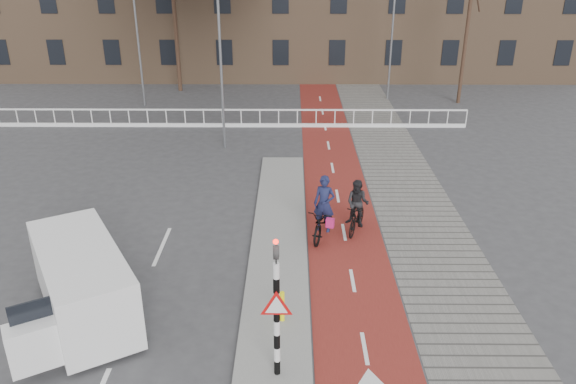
{
  "coord_description": "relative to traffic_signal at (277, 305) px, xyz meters",
  "views": [
    {
      "loc": [
        -0.28,
        -11.93,
        9.0
      ],
      "look_at": [
        -0.41,
        5.0,
        1.5
      ],
      "focal_mm": 35.0,
      "sensor_mm": 36.0,
      "label": 1
    }
  ],
  "objects": [
    {
      "name": "traffic_signal",
      "position": [
        0.0,
        0.0,
        0.0
      ],
      "size": [
        0.8,
        0.8,
        3.68
      ],
      "color": "black",
      "rests_on": "curb_island"
    },
    {
      "name": "cyclist_near",
      "position": [
        1.38,
        6.71,
        -1.25
      ],
      "size": [
        1.36,
        2.24,
        2.17
      ],
      "rotation": [
        0.0,
        0.0,
        -0.32
      ],
      "color": "black",
      "rests_on": "bike_lane"
    },
    {
      "name": "curb_island",
      "position": [
        -0.1,
        6.02,
        -1.93
      ],
      "size": [
        1.8,
        16.0,
        0.12
      ],
      "primitive_type": "cube",
      "color": "gray",
      "rests_on": "ground"
    },
    {
      "name": "railing",
      "position": [
        -4.4,
        19.02,
        -1.68
      ],
      "size": [
        28.0,
        0.1,
        0.99
      ],
      "color": "silver",
      "rests_on": "ground"
    },
    {
      "name": "cyclist_far",
      "position": [
        2.52,
        7.1,
        -1.21
      ],
      "size": [
        1.1,
        1.78,
        1.87
      ],
      "rotation": [
        0.0,
        0.0,
        -0.38
      ],
      "color": "black",
      "rests_on": "bike_lane"
    },
    {
      "name": "streetlight_right",
      "position": [
        6.37,
        25.08,
        2.12
      ],
      "size": [
        0.12,
        0.12,
        8.22
      ],
      "primitive_type": "cylinder",
      "color": "slate",
      "rests_on": "ground"
    },
    {
      "name": "streetlight_left",
      "position": [
        -8.66,
        23.42,
        2.18
      ],
      "size": [
        0.12,
        0.12,
        8.34
      ],
      "primitive_type": "cylinder",
      "color": "slate",
      "rests_on": "ground"
    },
    {
      "name": "tree_mid",
      "position": [
        -7.17,
        27.17,
        2.19
      ],
      "size": [
        0.26,
        0.26,
        8.36
      ],
      "primitive_type": "cylinder",
      "color": "black",
      "rests_on": "ground"
    },
    {
      "name": "van",
      "position": [
        -5.07,
        2.31,
        -0.95
      ],
      "size": [
        3.91,
        4.9,
        1.98
      ],
      "rotation": [
        0.0,
        0.0,
        0.53
      ],
      "color": "white",
      "rests_on": "ground"
    },
    {
      "name": "ground",
      "position": [
        0.6,
        2.02,
        -1.99
      ],
      "size": [
        120.0,
        120.0,
        0.0
      ],
      "primitive_type": "plane",
      "color": "#38383A",
      "rests_on": "ground"
    },
    {
      "name": "sidewalk",
      "position": [
        4.9,
        12.02,
        -1.98
      ],
      "size": [
        3.0,
        60.0,
        0.01
      ],
      "primitive_type": "cube",
      "color": "slate",
      "rests_on": "ground"
    },
    {
      "name": "tree_right",
      "position": [
        10.59,
        24.14,
        2.15
      ],
      "size": [
        0.22,
        0.22,
        8.28
      ],
      "primitive_type": "cylinder",
      "color": "black",
      "rests_on": "ground"
    },
    {
      "name": "streetlight_near",
      "position": [
        -2.92,
        15.71,
        2.41
      ],
      "size": [
        0.12,
        0.12,
        8.79
      ],
      "primitive_type": "cylinder",
      "color": "slate",
      "rests_on": "ground"
    },
    {
      "name": "bike_lane",
      "position": [
        2.1,
        12.02,
        -1.98
      ],
      "size": [
        2.5,
        60.0,
        0.01
      ],
      "primitive_type": "cube",
      "color": "maroon",
      "rests_on": "ground"
    },
    {
      "name": "bollard",
      "position": [
        0.08,
        1.98,
        -1.45
      ],
      "size": [
        0.12,
        0.12,
        0.84
      ],
      "primitive_type": "cylinder",
      "color": "#FDF70E",
      "rests_on": "curb_island"
    }
  ]
}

